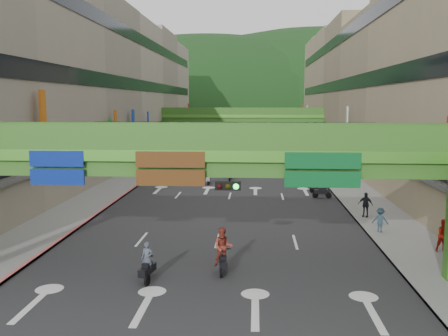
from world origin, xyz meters
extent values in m
cube|color=#28282B|center=(0.00, 50.00, 0.01)|extent=(18.00, 140.00, 0.02)
cube|color=gray|center=(-11.00, 50.00, 0.07)|extent=(4.00, 140.00, 0.15)
cube|color=gray|center=(11.00, 50.00, 0.07)|extent=(4.00, 140.00, 0.15)
cube|color=#CC5959|center=(-9.10, 50.00, 0.09)|extent=(0.20, 140.00, 0.18)
cube|color=gray|center=(9.10, 50.00, 0.09)|extent=(0.20, 140.00, 0.18)
cube|color=#9E937F|center=(-19.00, 50.00, 9.50)|extent=(12.00, 95.00, 19.00)
cube|color=black|center=(-12.95, 50.00, 4.20)|extent=(0.08, 90.25, 1.40)
cube|color=black|center=(-12.95, 50.00, 10.20)|extent=(0.08, 90.25, 1.40)
cube|color=black|center=(-12.95, 50.00, 16.20)|extent=(0.08, 90.25, 1.40)
cube|color=gray|center=(19.00, 50.00, 9.50)|extent=(12.00, 95.00, 19.00)
cube|color=black|center=(12.95, 50.00, 4.20)|extent=(0.08, 90.25, 1.40)
cube|color=black|center=(12.95, 50.00, 10.20)|extent=(0.08, 90.25, 1.40)
cube|color=black|center=(12.95, 50.00, 16.20)|extent=(0.08, 90.25, 1.40)
cube|color=#4C9E2D|center=(0.00, 6.00, 5.75)|extent=(28.00, 2.20, 0.50)
cube|color=#387223|center=(0.00, 6.00, 5.15)|extent=(28.00, 1.76, 0.70)
cube|color=#387223|center=(0.00, 4.96, 6.55)|extent=(28.00, 0.12, 1.10)
cube|color=#387223|center=(0.00, 7.04, 6.55)|extent=(28.00, 0.12, 1.10)
cube|color=navy|center=(-6.50, 4.92, 5.15)|extent=(2.40, 0.12, 1.50)
cube|color=#593314|center=(-1.50, 4.92, 5.15)|extent=(3.00, 0.12, 1.50)
cube|color=#0C5926|center=(5.00, 4.92, 5.15)|extent=(3.20, 0.12, 1.50)
cube|color=black|center=(1.00, 4.77, 4.50)|extent=(1.10, 0.28, 0.35)
cube|color=#4C9E2D|center=(0.00, 65.00, 5.75)|extent=(28.00, 2.20, 0.50)
cube|color=#387223|center=(0.00, 65.00, 5.15)|extent=(28.00, 1.76, 0.70)
cube|color=#4C9E2D|center=(-11.00, 65.00, 2.40)|extent=(0.60, 0.60, 4.80)
cube|color=#4C9E2D|center=(11.00, 65.00, 2.40)|extent=(0.60, 0.60, 4.80)
cube|color=#387223|center=(0.00, 63.96, 6.55)|extent=(28.00, 0.12, 1.10)
cube|color=#387223|center=(0.00, 66.04, 6.55)|extent=(28.00, 0.12, 1.10)
ellipsoid|color=#1C4419|center=(-15.00, 160.00, 0.00)|extent=(168.00, 140.00, 112.00)
ellipsoid|color=#1C4419|center=(25.00, 180.00, 0.00)|extent=(208.00, 176.00, 128.00)
cylinder|color=black|center=(0.00, 30.00, 6.20)|extent=(26.00, 0.03, 0.03)
cone|color=red|center=(-12.50, 30.00, 5.95)|extent=(0.36, 0.36, 0.40)
cone|color=gold|center=(-10.23, 30.00, 5.95)|extent=(0.36, 0.36, 0.40)
cone|color=#193FB2|center=(-7.95, 30.00, 5.95)|extent=(0.36, 0.36, 0.40)
cone|color=silver|center=(-5.68, 30.00, 5.95)|extent=(0.36, 0.36, 0.40)
cone|color=#198C33|center=(-3.41, 30.00, 5.95)|extent=(0.36, 0.36, 0.40)
cone|color=orange|center=(-1.14, 30.00, 5.95)|extent=(0.36, 0.36, 0.40)
cone|color=red|center=(1.14, 30.00, 5.95)|extent=(0.36, 0.36, 0.40)
cone|color=gold|center=(3.41, 30.00, 5.95)|extent=(0.36, 0.36, 0.40)
cone|color=#193FB2|center=(5.68, 30.00, 5.95)|extent=(0.36, 0.36, 0.40)
cone|color=silver|center=(7.95, 30.00, 5.95)|extent=(0.36, 0.36, 0.40)
cone|color=#198C33|center=(10.23, 30.00, 5.95)|extent=(0.36, 0.36, 0.40)
cone|color=orange|center=(12.50, 30.00, 5.95)|extent=(0.36, 0.36, 0.40)
cube|color=black|center=(-2.66, 5.21, 0.55)|extent=(0.60, 1.34, 0.35)
cube|color=black|center=(-2.66, 5.21, 0.80)|extent=(0.40, 0.60, 0.18)
cube|color=black|center=(-2.77, 5.74, 1.05)|extent=(0.55, 0.17, 0.06)
cylinder|color=black|center=(-2.77, 5.74, 0.25)|extent=(0.20, 0.51, 0.50)
cylinder|color=black|center=(-2.56, 4.67, 0.25)|extent=(0.20, 0.51, 0.50)
imported|color=#464D5D|center=(-2.66, 5.21, 1.09)|extent=(0.60, 0.45, 1.48)
cube|color=black|center=(0.68, 6.47, 0.55)|extent=(0.50, 1.33, 0.35)
cube|color=black|center=(0.68, 6.47, 0.80)|extent=(0.36, 0.58, 0.18)
cube|color=black|center=(0.74, 7.02, 1.05)|extent=(0.55, 0.12, 0.06)
cylinder|color=black|center=(0.74, 7.02, 0.25)|extent=(0.16, 0.51, 0.50)
cylinder|color=black|center=(0.62, 5.92, 0.25)|extent=(0.16, 0.51, 0.50)
imported|color=maroon|center=(0.68, 6.47, 1.29)|extent=(0.99, 0.81, 1.88)
cube|color=gray|center=(-2.40, 31.95, 0.55)|extent=(0.37, 1.30, 0.35)
cube|color=gray|center=(-2.40, 31.95, 0.80)|extent=(0.31, 0.55, 0.18)
cube|color=gray|center=(-2.40, 32.50, 1.05)|extent=(0.55, 0.07, 0.06)
cylinder|color=black|center=(-2.40, 32.50, 0.25)|extent=(0.11, 0.50, 0.50)
cylinder|color=black|center=(-2.39, 31.40, 0.25)|extent=(0.11, 0.50, 0.50)
imported|color=#212B2F|center=(-2.40, 31.95, 1.23)|extent=(1.04, 0.44, 1.76)
cube|color=maroon|center=(-0.41, 35.09, 0.55)|extent=(0.45, 1.32, 0.35)
cube|color=maroon|center=(-0.41, 35.09, 0.80)|extent=(0.34, 0.57, 0.18)
cube|color=maroon|center=(-0.37, 35.64, 1.05)|extent=(0.55, 0.10, 0.06)
cylinder|color=black|center=(-0.37, 35.64, 0.25)|extent=(0.14, 0.51, 0.50)
cylinder|color=black|center=(-0.46, 34.54, 0.25)|extent=(0.14, 0.51, 0.50)
imported|color=#41414A|center=(-0.41, 35.09, 1.28)|extent=(0.95, 0.66, 1.86)
cube|color=black|center=(7.80, 25.60, 0.55)|extent=(1.34, 0.53, 0.35)
cube|color=black|center=(7.80, 25.60, 0.80)|extent=(0.59, 0.37, 0.18)
cube|color=black|center=(8.34, 25.52, 1.05)|extent=(0.14, 0.55, 0.06)
cylinder|color=black|center=(8.34, 25.52, 0.25)|extent=(0.51, 0.17, 0.50)
cylinder|color=black|center=(7.26, 25.68, 0.25)|extent=(0.51, 0.17, 0.50)
cube|color=black|center=(7.80, 27.80, 0.55)|extent=(1.34, 0.53, 0.35)
cube|color=black|center=(7.80, 27.80, 0.80)|extent=(0.59, 0.37, 0.18)
cube|color=black|center=(8.34, 27.72, 1.05)|extent=(0.14, 0.55, 0.06)
cylinder|color=black|center=(8.34, 27.72, 0.25)|extent=(0.51, 0.17, 0.50)
cylinder|color=black|center=(7.26, 27.88, 0.25)|extent=(0.51, 0.17, 0.50)
cube|color=black|center=(7.80, 30.00, 0.55)|extent=(1.34, 0.53, 0.35)
cube|color=black|center=(7.80, 30.00, 0.80)|extent=(0.59, 0.37, 0.18)
cube|color=black|center=(8.34, 29.92, 1.05)|extent=(0.14, 0.55, 0.06)
cylinder|color=black|center=(8.34, 29.92, 0.25)|extent=(0.51, 0.17, 0.50)
cylinder|color=black|center=(7.26, 30.08, 0.25)|extent=(0.51, 0.17, 0.50)
cube|color=black|center=(7.80, 32.20, 0.55)|extent=(1.34, 0.53, 0.35)
cube|color=black|center=(7.80, 32.20, 0.80)|extent=(0.59, 0.37, 0.18)
cube|color=black|center=(8.34, 32.12, 1.05)|extent=(0.14, 0.55, 0.06)
cylinder|color=black|center=(8.34, 32.12, 0.25)|extent=(0.51, 0.17, 0.50)
cylinder|color=black|center=(7.26, 32.28, 0.25)|extent=(0.51, 0.17, 0.50)
cube|color=black|center=(7.80, 34.40, 0.55)|extent=(1.34, 0.53, 0.35)
cube|color=black|center=(7.80, 34.40, 0.80)|extent=(0.59, 0.37, 0.18)
cube|color=black|center=(8.34, 34.32, 1.05)|extent=(0.14, 0.55, 0.06)
cylinder|color=black|center=(8.34, 34.32, 0.25)|extent=(0.51, 0.17, 0.50)
cylinder|color=black|center=(7.26, 34.48, 0.25)|extent=(0.51, 0.17, 0.50)
imported|color=#939399|center=(-2.40, 44.11, 0.71)|extent=(2.05, 4.48, 1.42)
imported|color=gold|center=(3.15, 63.85, 0.71)|extent=(2.10, 4.34, 1.43)
imported|color=red|center=(12.20, 10.22, 0.87)|extent=(0.88, 0.71, 1.74)
imported|color=#22242A|center=(9.80, 18.20, 0.86)|extent=(1.08, 0.84, 1.71)
imported|color=#2A4251|center=(9.80, 14.07, 0.75)|extent=(0.80, 0.63, 1.51)
camera|label=1|loc=(2.15, -16.17, 8.07)|focal=40.00mm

